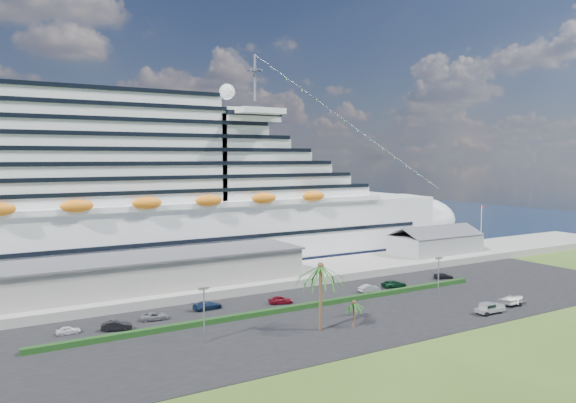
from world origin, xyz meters
TOP-DOWN VIEW (x-y plane):
  - ground at (0.00, 0.00)m, footprint 420.00×420.00m
  - asphalt_lot at (0.00, 11.00)m, footprint 140.00×38.00m
  - wharf at (0.00, 40.00)m, footprint 240.00×20.00m
  - water at (0.00, 130.00)m, footprint 420.00×160.00m
  - cruise_ship at (-21.53, 64.00)m, footprint 191.00×38.00m
  - terminal_building at (-25.00, 40.00)m, footprint 61.00×15.00m
  - port_shed at (52.00, 40.00)m, footprint 24.00×12.31m
  - flagpole at (70.04, 40.00)m, footprint 1.08×0.16m
  - hedge at (-8.00, 16.00)m, footprint 88.00×1.10m
  - lamp_post_left at (-28.00, 8.00)m, footprint 1.60×0.35m
  - lamp_post_right at (20.00, 8.00)m, footprint 1.60×0.35m
  - palm_tall at (-10.00, 4.00)m, footprint 8.82×8.82m
  - palm_short at (-4.50, 2.50)m, footprint 3.53×3.53m
  - parked_car_0 at (-44.52, 22.49)m, footprint 3.62×1.54m
  - parked_car_1 at (-37.62, 20.46)m, footprint 5.03×3.11m
  - parked_car_2 at (-30.68, 22.96)m, footprint 4.90×2.89m
  - parked_car_3 at (-20.56, 24.46)m, footprint 5.48×2.49m
  - parked_car_4 at (-7.35, 21.05)m, footprint 4.79×3.07m
  - parked_car_5 at (12.71, 19.66)m, footprint 4.73×2.03m
  - parked_car_6 at (19.86, 20.33)m, footprint 5.63×3.35m
  - parked_car_7 at (35.01, 20.88)m, footprint 4.77×3.30m
  - pickup_truck at (20.61, -3.50)m, footprint 5.58×2.32m
  - boat_trailer at (28.94, -2.18)m, footprint 6.58×4.55m

SIDE VIEW (x-z plane):
  - ground at x=0.00m, z-range 0.00..0.00m
  - water at x=0.00m, z-range 0.00..0.02m
  - asphalt_lot at x=0.00m, z-range 0.00..0.12m
  - hedge at x=-8.00m, z-range 0.12..1.02m
  - parked_car_0 at x=-44.52m, z-range 0.12..1.34m
  - parked_car_2 at x=-30.68m, z-range 0.12..1.40m
  - parked_car_7 at x=35.01m, z-range 0.12..1.40m
  - parked_car_6 at x=19.86m, z-range 0.12..1.59m
  - parked_car_5 at x=12.71m, z-range 0.12..1.64m
  - parked_car_4 at x=-7.35m, z-range 0.12..1.64m
  - parked_car_3 at x=-20.56m, z-range 0.12..1.68m
  - wharf at x=0.00m, z-range 0.00..1.80m
  - parked_car_1 at x=-37.62m, z-range 0.12..1.68m
  - pickup_truck at x=20.61m, z-range 0.21..2.15m
  - boat_trailer at x=28.94m, z-range 0.42..2.28m
  - palm_short at x=-4.50m, z-range 1.38..5.95m
  - port_shed at x=52.00m, z-range 0.71..8.08m
  - terminal_building at x=-25.00m, z-range 1.86..8.16m
  - lamp_post_left at x=-28.00m, z-range 1.21..9.48m
  - lamp_post_right at x=20.00m, z-range 1.21..9.48m
  - flagpole at x=70.04m, z-range 2.27..14.27m
  - palm_tall at x=-10.00m, z-range 3.64..14.77m
  - cruise_ship at x=-21.53m, z-range -10.31..43.69m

